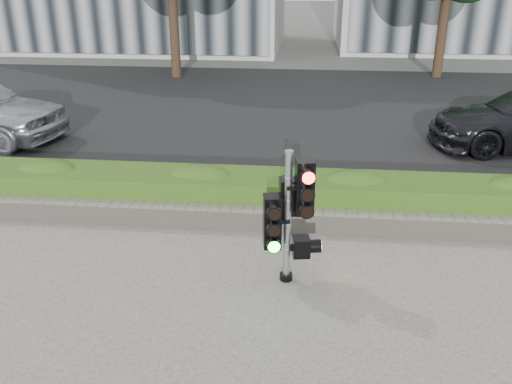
% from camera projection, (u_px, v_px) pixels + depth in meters
% --- Properties ---
extents(ground, '(120.00, 120.00, 0.00)m').
position_uv_depth(ground, '(253.00, 294.00, 7.26)').
color(ground, '#51514C').
rests_on(ground, ground).
extents(road, '(60.00, 13.00, 0.02)m').
position_uv_depth(road, '(288.00, 109.00, 16.41)').
color(road, black).
rests_on(road, ground).
extents(curb, '(60.00, 0.25, 0.12)m').
position_uv_depth(curb, '(271.00, 197.00, 10.12)').
color(curb, gray).
rests_on(curb, ground).
extents(stone_wall, '(12.00, 0.32, 0.34)m').
position_uv_depth(stone_wall, '(265.00, 219.00, 8.92)').
color(stone_wall, gray).
rests_on(stone_wall, sidewalk).
extents(hedge, '(12.00, 1.00, 0.68)m').
position_uv_depth(hedge, '(268.00, 194.00, 9.45)').
color(hedge, '#5C8F2C').
rests_on(hedge, sidewalk).
extents(traffic_signal, '(0.68, 0.54, 1.89)m').
position_uv_depth(traffic_signal, '(289.00, 211.00, 7.16)').
color(traffic_signal, black).
rests_on(traffic_signal, sidewalk).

